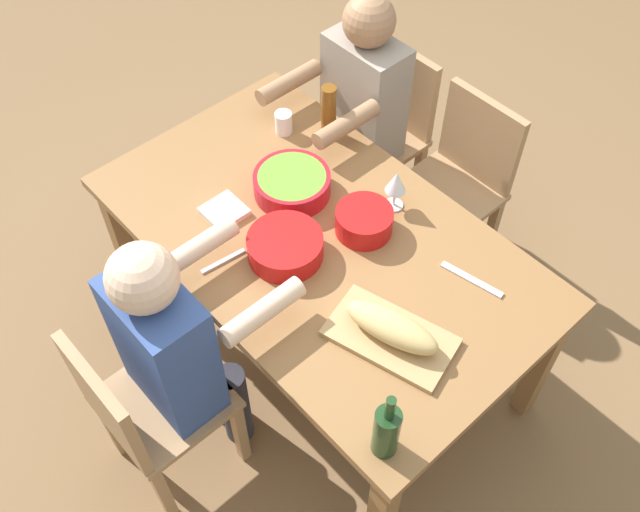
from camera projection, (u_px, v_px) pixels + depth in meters
ground_plane at (320, 345)px, 3.10m from camera, size 8.00×8.00×0.00m
dining_table at (320, 252)px, 2.59m from camera, size 1.65×0.97×0.74m
chair_far_left at (384, 126)px, 3.27m from camera, size 0.40×0.40×0.85m
diner_far_left at (357, 107)px, 3.02m from camera, size 0.41×0.53×1.20m
chair_far_center at (459, 178)px, 3.06m from camera, size 0.40×0.40×0.85m
chair_near_center at (142, 409)px, 2.39m from camera, size 0.40×0.40×0.85m
diner_near_center at (177, 344)px, 2.30m from camera, size 0.41×0.53×1.20m
serving_bowl_salad at (292, 183)px, 2.62m from camera, size 0.29×0.29×0.09m
serving_bowl_greens at (364, 220)px, 2.50m from camera, size 0.21×0.21×0.09m
serving_bowl_pasta at (285, 246)px, 2.43m from camera, size 0.26×0.26×0.09m
cutting_board at (390, 337)px, 2.25m from camera, size 0.44×0.32×0.02m
bread_loaf at (392, 327)px, 2.21m from camera, size 0.34×0.19×0.09m
wine_bottle at (386, 431)px, 1.95m from camera, size 0.08×0.08×0.29m
beer_bottle at (329, 111)px, 2.77m from camera, size 0.06×0.06×0.22m
wine_glass at (396, 183)px, 2.52m from camera, size 0.08×0.08×0.17m
cup_far_left at (284, 123)px, 2.83m from camera, size 0.07×0.07×0.09m
fork_near_center at (223, 261)px, 2.45m from camera, size 0.04×0.17×0.01m
carving_knife at (472, 280)px, 2.40m from camera, size 0.23×0.07×0.01m
napkin_stack at (224, 211)px, 2.58m from camera, size 0.14×0.14×0.02m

